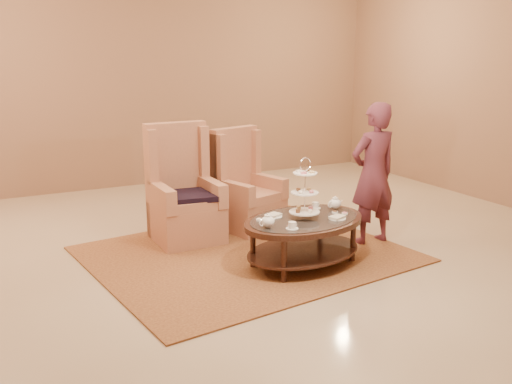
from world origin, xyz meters
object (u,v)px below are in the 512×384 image
armchair_right (244,196)px  person (373,174)px  tea_table (304,227)px  armchair_left (183,201)px

armchair_right → person: size_ratio=0.77×
armchair_right → person: (1.03, -1.14, 0.38)m
tea_table → armchair_right: armchair_right is taller
armchair_left → armchair_right: bearing=3.6°
tea_table → armchair_right: 1.38m
tea_table → person: person is taller
armchair_left → person: bearing=-31.1°
tea_table → armchair_left: (-0.79, 1.33, 0.04)m
armchair_left → person: person is taller
tea_table → armchair_left: armchair_left is taller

